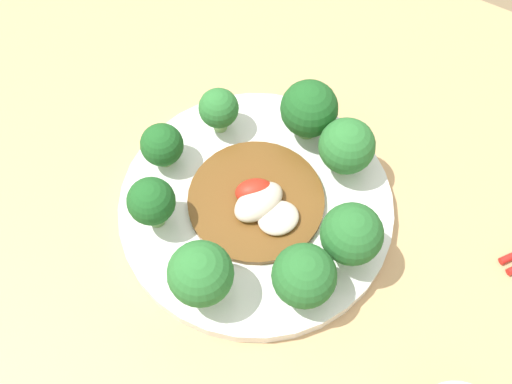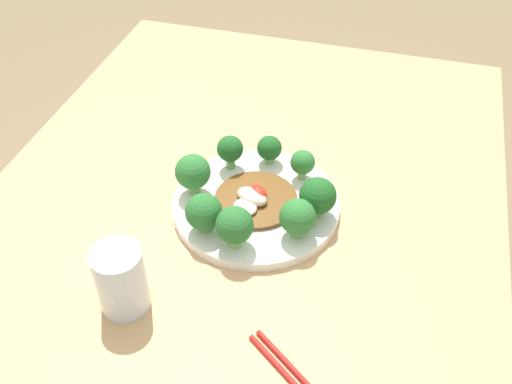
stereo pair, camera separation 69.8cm
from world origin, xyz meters
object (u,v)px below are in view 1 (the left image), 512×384
Objects in this scene: broccoli_southeast at (219,109)px; plate at (256,206)px; broccoli_south at (309,109)px; stirfry_center at (258,201)px; broccoli_east at (162,145)px; broccoli_northeast at (151,202)px; broccoli_southwest at (347,147)px; broccoli_north at (201,274)px; broccoli_west at (352,235)px; broccoli_northwest at (304,276)px.

plate is at bearing 143.04° from broccoli_southeast.
stirfry_center is (-0.00, 0.10, -0.03)m from broccoli_south.
broccoli_southeast is at bearing -112.26° from broccoli_east.
broccoli_northeast is at bearing 117.47° from broccoli_east.
broccoli_southeast is 0.79× the size of broccoli_south.
broccoli_southwest is 0.95× the size of broccoli_south.
broccoli_east reaches higher than stirfry_center.
plate is 0.11m from broccoli_south.
broccoli_northeast is at bearing -25.73° from broccoli_north.
broccoli_northeast reaches higher than stirfry_center.
broccoli_southwest is (0.04, -0.08, -0.00)m from broccoli_west.
broccoli_north is at bearing 93.18° from plate.
broccoli_west reaches higher than broccoli_east.
broccoli_southeast is (-0.03, -0.06, 0.00)m from broccoli_east.
stirfry_center is (-0.08, 0.06, -0.02)m from broccoli_southeast.
broccoli_southwest is (-0.05, -0.08, 0.04)m from plate.
broccoli_northeast is (0.17, 0.06, -0.00)m from broccoli_west.
broccoli_south reaches higher than broccoli_east.
broccoli_north is (-0.11, 0.10, 0.01)m from broccoli_east.
broccoli_north reaches higher than stirfry_center.
broccoli_west is (-0.18, 0.06, 0.01)m from broccoli_southeast.
plate is 3.74× the size of broccoli_north.
broccoli_northwest is at bearing 116.40° from broccoli_south.
plate is at bearing -177.06° from broccoli_east.
plate is 4.37× the size of broccoli_northeast.
broccoli_east is 0.18m from broccoli_southwest.
broccoli_northwest is at bearing -149.41° from broccoli_north.
broccoli_northeast is at bearing 65.39° from broccoli_south.
broccoli_northeast is 0.15m from broccoli_northwest.
broccoli_northwest is 0.49× the size of stirfry_center.
broccoli_northeast is 0.10m from stirfry_center.
broccoli_southeast is at bearing -36.96° from plate.
plate is 0.11m from broccoli_east.
broccoli_north is at bearing 91.21° from stirfry_center.
broccoli_north is at bearing 46.34° from broccoli_west.
broccoli_north is at bearing 30.59° from broccoli_northwest.
broccoli_south is at bearing -63.60° from broccoli_northwest.
broccoli_west reaches higher than broccoli_southwest.
broccoli_west is at bearing -179.71° from broccoli_east.
plate is at bearing 55.27° from broccoli_southwest.
broccoli_west is at bearing -108.83° from broccoli_northwest.
broccoli_east is 0.15m from broccoli_north.
plate is at bearing -137.76° from broccoli_northeast.
broccoli_south is at bearing -47.02° from broccoli_west.
broccoli_north reaches higher than broccoli_southeast.
broccoli_northwest is at bearing -177.28° from broccoli_northeast.
stirfry_center is at bearing -35.99° from broccoli_northwest.
broccoli_southwest is at bearing -131.28° from broccoli_northeast.
broccoli_south reaches higher than broccoli_northwest.
broccoli_west is 1.01× the size of broccoli_south.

